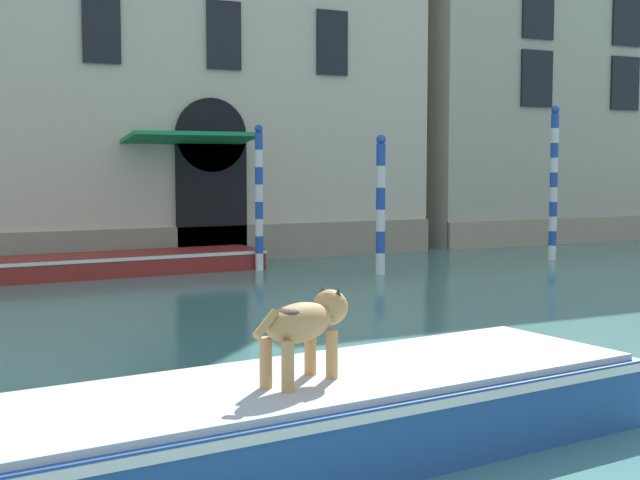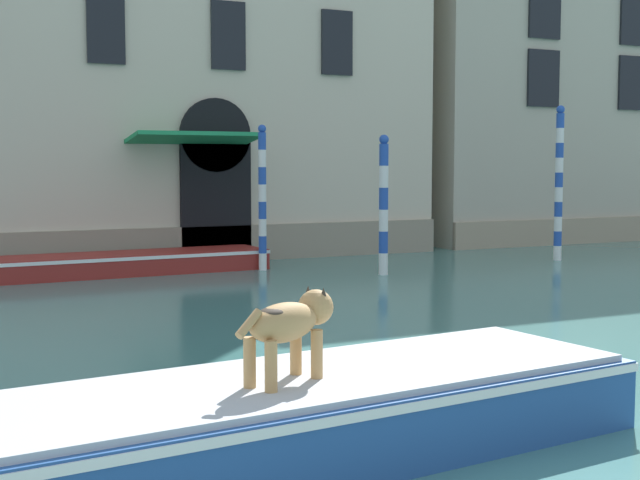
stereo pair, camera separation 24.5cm
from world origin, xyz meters
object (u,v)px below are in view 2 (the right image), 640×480
object	(u,v)px
dog_on_deck	(290,323)
mooring_pole_5	(384,204)
boat_foreground	(229,426)
boat_moored_near_palazzo	(129,263)
mooring_pole_1	(262,197)
mooring_pole_0	(559,183)

from	to	relation	value
dog_on_deck	mooring_pole_5	xyz separation A→B (m)	(7.36, 11.16, 0.42)
boat_foreground	dog_on_deck	xyz separation A→B (m)	(0.54, -0.05, 0.85)
boat_foreground	boat_moored_near_palazzo	xyz separation A→B (m)	(2.59, 13.94, -0.13)
dog_on_deck	boat_moored_near_palazzo	world-z (taller)	dog_on_deck
boat_foreground	mooring_pole_1	distance (m)	14.41
boat_foreground	boat_moored_near_palazzo	distance (m)	14.18
boat_moored_near_palazzo	dog_on_deck	bearing A→B (deg)	-101.01
boat_moored_near_palazzo	mooring_pole_5	distance (m)	6.18
mooring_pole_1	boat_foreground	bearing A→B (deg)	-113.37
boat_moored_near_palazzo	mooring_pole_5	xyz separation A→B (m)	(5.32, -2.83, 1.39)
mooring_pole_0	mooring_pole_1	bearing A→B (deg)	170.20
dog_on_deck	mooring_pole_5	size ratio (longest dim) A/B	0.33
mooring_pole_1	mooring_pole_0	bearing A→B (deg)	-9.80
mooring_pole_0	mooring_pole_1	xyz separation A→B (m)	(-8.02, 1.39, -0.31)
boat_foreground	mooring_pole_5	bearing A→B (deg)	48.86
dog_on_deck	mooring_pole_5	distance (m)	13.38
dog_on_deck	mooring_pole_0	size ratio (longest dim) A/B	0.26
mooring_pole_1	mooring_pole_5	distance (m)	3.02
mooring_pole_5	boat_moored_near_palazzo	bearing A→B (deg)	152.02
mooring_pole_0	mooring_pole_1	world-z (taller)	mooring_pole_0
dog_on_deck	mooring_pole_1	size ratio (longest dim) A/B	0.31
boat_foreground	mooring_pole_0	size ratio (longest dim) A/B	1.94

